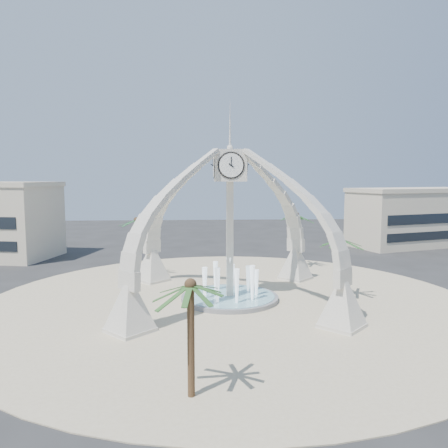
{
  "coord_description": "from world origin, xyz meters",
  "views": [
    {
      "loc": [
        -2.57,
        -35.09,
        10.08
      ],
      "look_at": [
        -0.36,
        2.0,
        6.15
      ],
      "focal_mm": 35.0,
      "sensor_mm": 36.0,
      "label": 1
    }
  ],
  "objects": [
    {
      "name": "ground",
      "position": [
        0.0,
        0.0,
        0.0
      ],
      "size": [
        140.0,
        140.0,
        0.0
      ],
      "primitive_type": "plane",
      "color": "#282828",
      "rests_on": "ground"
    },
    {
      "name": "palm_north",
      "position": [
        8.29,
        12.32,
        5.93
      ],
      "size": [
        4.6,
        4.6,
        6.73
      ],
      "rotation": [
        0.0,
        0.0,
        0.26
      ],
      "color": "brown",
      "rests_on": "ground"
    },
    {
      "name": "building_ne",
      "position": [
        30.0,
        28.0,
        4.31
      ],
      "size": [
        21.87,
        14.17,
        8.6
      ],
      "rotation": [
        0.0,
        0.0,
        0.31
      ],
      "color": "beige",
      "rests_on": "ground"
    },
    {
      "name": "palm_west",
      "position": [
        -8.77,
        8.89,
        5.79
      ],
      "size": [
        4.16,
        4.16,
        6.53
      ],
      "rotation": [
        0.0,
        0.0,
        -0.28
      ],
      "color": "brown",
      "rests_on": "ground"
    },
    {
      "name": "clock_tower",
      "position": [
        -0.0,
        -0.0,
        6.49
      ],
      "size": [
        17.94,
        17.94,
        16.3
      ],
      "color": "silver",
      "rests_on": "ground"
    },
    {
      "name": "palm_south",
      "position": [
        -2.93,
        -15.85,
        5.23
      ],
      "size": [
        4.52,
        4.52,
        5.98
      ],
      "rotation": [
        0.0,
        0.0,
        0.33
      ],
      "color": "brown",
      "rests_on": "ground"
    },
    {
      "name": "palm_east",
      "position": [
        9.12,
        -0.35,
        5.02
      ],
      "size": [
        4.41,
        4.41,
        5.77
      ],
      "rotation": [
        0.0,
        0.0,
        0.26
      ],
      "color": "brown",
      "rests_on": "ground"
    },
    {
      "name": "fountain",
      "position": [
        0.0,
        0.0,
        0.29
      ],
      "size": [
        8.0,
        8.0,
        3.62
      ],
      "color": "gray",
      "rests_on": "ground"
    },
    {
      "name": "plaza",
      "position": [
        0.0,
        0.0,
        0.03
      ],
      "size": [
        40.0,
        40.0,
        0.06
      ],
      "primitive_type": "cylinder",
      "color": "beige",
      "rests_on": "ground"
    }
  ]
}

